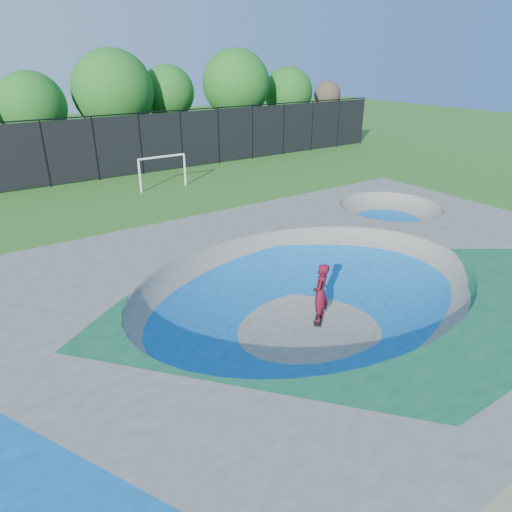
{
  "coord_description": "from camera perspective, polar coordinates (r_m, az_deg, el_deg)",
  "views": [
    {
      "loc": [
        -7.98,
        -8.9,
        7.44
      ],
      "look_at": [
        0.1,
        3.0,
        1.1
      ],
      "focal_mm": 32.0,
      "sensor_mm": 36.0,
      "label": 1
    }
  ],
  "objects": [
    {
      "name": "ground",
      "position": [
        14.08,
        6.59,
        -8.29
      ],
      "size": [
        120.0,
        120.0,
        0.0
      ],
      "primitive_type": "plane",
      "color": "#2B631B",
      "rests_on": "ground"
    },
    {
      "name": "skate_deck",
      "position": [
        13.7,
        6.74,
        -5.63
      ],
      "size": [
        22.0,
        14.0,
        1.5
      ],
      "primitive_type": "cube",
      "color": "gray",
      "rests_on": "ground"
    },
    {
      "name": "skater",
      "position": [
        13.78,
        8.05,
        -4.63
      ],
      "size": [
        0.82,
        0.77,
        1.88
      ],
      "primitive_type": "imported",
      "rotation": [
        0.0,
        0.0,
        3.79
      ],
      "color": "#B80E27",
      "rests_on": "ground"
    },
    {
      "name": "skateboard",
      "position": [
        14.23,
        7.84,
        -7.87
      ],
      "size": [
        0.72,
        0.69,
        0.05
      ],
      "primitive_type": "cube",
      "rotation": [
        0.0,
        0.0,
        0.74
      ],
      "color": "black",
      "rests_on": "ground"
    },
    {
      "name": "soccer_goal",
      "position": [
        28.33,
        -11.62,
        10.95
      ],
      "size": [
        3.02,
        0.12,
        1.99
      ],
      "color": "white",
      "rests_on": "ground"
    },
    {
      "name": "fence",
      "position": [
        31.41,
        -19.45,
        12.68
      ],
      "size": [
        48.09,
        0.09,
        4.04
      ],
      "color": "black",
      "rests_on": "ground"
    },
    {
      "name": "treeline",
      "position": [
        35.3,
        -26.56,
        17.29
      ],
      "size": [
        51.68,
        6.68,
        8.06
      ],
      "color": "#463123",
      "rests_on": "ground"
    }
  ]
}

